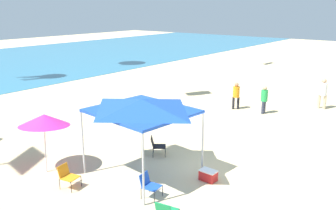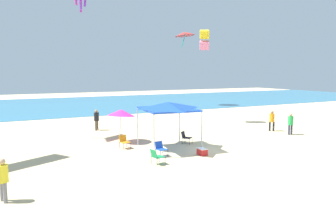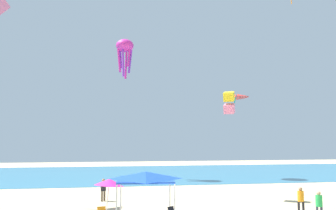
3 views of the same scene
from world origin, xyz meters
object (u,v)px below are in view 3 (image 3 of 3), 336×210
(kite_octopus_magenta, at_px, (125,48))
(kite_box_yellow, at_px, (229,103))
(beach_umbrella, at_px, (109,182))
(kite_delta_red, at_px, (237,96))
(person_by_tent, at_px, (301,198))
(person_far_stroller, at_px, (103,188))
(person_beachcomber, at_px, (319,203))
(canopy_tent, at_px, (146,176))

(kite_octopus_magenta, distance_m, kite_box_yellow, 20.24)
(beach_umbrella, bearing_deg, kite_delta_red, 50.13)
(person_by_tent, bearing_deg, kite_delta_red, -48.56)
(person_far_stroller, distance_m, kite_box_yellow, 12.24)
(person_beachcomber, distance_m, kite_box_yellow, 10.87)
(person_far_stroller, height_order, kite_box_yellow, kite_box_yellow)
(person_by_tent, xyz_separation_m, kite_octopus_magenta, (-10.49, 22.73, 15.47))
(beach_umbrella, xyz_separation_m, person_far_stroller, (-0.44, 5.18, -1.03))
(canopy_tent, bearing_deg, kite_delta_red, 57.92)
(kite_delta_red, distance_m, kite_octopus_magenta, 15.55)
(person_beachcomber, distance_m, person_by_tent, 1.76)
(canopy_tent, bearing_deg, beach_umbrella, 122.30)
(beach_umbrella, relative_size, kite_delta_red, 0.58)
(person_beachcomber, bearing_deg, kite_delta_red, -102.68)
(person_beachcomber, xyz_separation_m, person_far_stroller, (-12.87, 8.60, 0.03))
(person_by_tent, bearing_deg, kite_box_yellow, -16.45)
(kite_octopus_magenta, bearing_deg, kite_delta_red, 38.97)
(person_by_tent, relative_size, kite_octopus_magenta, 0.34)
(canopy_tent, relative_size, kite_octopus_magenta, 0.75)
(kite_delta_red, xyz_separation_m, kite_octopus_magenta, (-14.14, 2.02, 6.16))
(kite_delta_red, xyz_separation_m, kite_box_yellow, (-6.19, -14.47, -2.47))
(beach_umbrella, distance_m, person_by_tent, 12.42)
(person_by_tent, relative_size, kite_box_yellow, 0.86)
(person_far_stroller, height_order, kite_delta_red, kite_delta_red)
(person_by_tent, distance_m, kite_octopus_magenta, 29.43)
(beach_umbrella, relative_size, kite_box_yellow, 1.22)
(person_beachcomber, height_order, kite_delta_red, kite_delta_red)
(canopy_tent, bearing_deg, person_beachcomber, -1.43)
(kite_delta_red, relative_size, kite_octopus_magenta, 0.82)
(person_beachcomber, relative_size, kite_box_yellow, 0.85)
(canopy_tent, xyz_separation_m, kite_delta_red, (13.92, 22.20, 7.60))
(beach_umbrella, xyz_separation_m, person_beachcomber, (12.43, -3.42, -1.06))
(canopy_tent, relative_size, beach_umbrella, 1.55)
(canopy_tent, height_order, person_far_stroller, canopy_tent)
(person_beachcomber, height_order, person_far_stroller, person_far_stroller)
(person_by_tent, relative_size, kite_delta_red, 0.41)
(beach_umbrella, distance_m, kite_octopus_magenta, 25.59)
(person_far_stroller, bearing_deg, beach_umbrella, -137.62)
(person_far_stroller, relative_size, kite_box_yellow, 0.88)
(canopy_tent, xyz_separation_m, beach_umbrella, (-1.99, 3.16, -0.65))
(canopy_tent, xyz_separation_m, kite_octopus_magenta, (-0.22, 24.22, 13.76))
(person_by_tent, height_order, kite_box_yellow, kite_box_yellow)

